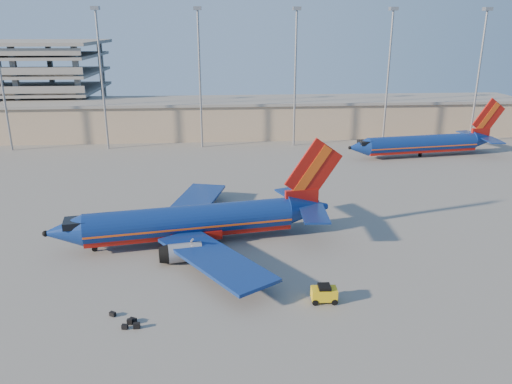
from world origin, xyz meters
TOP-DOWN VIEW (x-y plane):
  - ground at (0.00, 0.00)m, footprint 220.00×220.00m
  - terminal_building at (10.00, 58.00)m, footprint 122.00×16.00m
  - light_mast_row at (5.00, 46.00)m, footprint 101.60×1.60m
  - aircraft_main at (-4.16, -4.07)m, footprint 35.61×33.99m
  - aircraft_second at (39.80, 34.49)m, footprint 33.25×12.87m
  - baggage_tug at (8.32, -19.11)m, footprint 2.48×1.55m
  - luggage_pile at (-9.67, -21.53)m, footprint 3.10×2.65m

SIDE VIEW (x-z plane):
  - ground at x=0.00m, z-range 0.00..0.00m
  - luggage_pile at x=-9.67m, z-range -0.04..0.49m
  - baggage_tug at x=8.32m, z-range 0.04..1.78m
  - aircraft_main at x=-4.16m, z-range -3.47..8.65m
  - aircraft_second at x=39.80m, z-range -3.06..8.24m
  - terminal_building at x=10.00m, z-range 0.07..8.57m
  - light_mast_row at x=5.00m, z-range 3.23..31.88m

